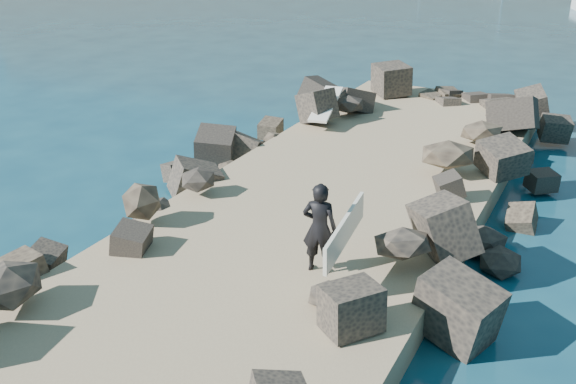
# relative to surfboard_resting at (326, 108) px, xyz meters

# --- Properties ---
(ground) EXTENTS (800.00, 800.00, 0.00)m
(ground) POSITION_rel_surfboard_resting_xyz_m (2.31, -5.76, -1.04)
(ground) COLOR #0F384C
(ground) RESTS_ON ground
(jetty) EXTENTS (6.00, 26.00, 0.60)m
(jetty) POSITION_rel_surfboard_resting_xyz_m (2.31, -7.76, -0.74)
(jetty) COLOR #8C7759
(jetty) RESTS_ON ground
(riprap_left) EXTENTS (2.60, 22.00, 1.00)m
(riprap_left) POSITION_rel_surfboard_resting_xyz_m (-0.59, -7.26, -0.54)
(riprap_left) COLOR black
(riprap_left) RESTS_ON ground
(riprap_right) EXTENTS (2.60, 22.00, 1.00)m
(riprap_right) POSITION_rel_surfboard_resting_xyz_m (5.21, -7.26, -0.54)
(riprap_right) COLOR black
(riprap_right) RESTS_ON ground
(surfboard_resting) EXTENTS (0.93, 2.19, 0.07)m
(surfboard_resting) POSITION_rel_surfboard_resting_xyz_m (0.00, 0.00, 0.00)
(surfboard_resting) COLOR silver
(surfboard_resting) RESTS_ON riprap_left
(surfer_with_board) EXTENTS (0.90, 1.98, 1.60)m
(surfer_with_board) POSITION_rel_surfboard_resting_xyz_m (3.41, -7.62, 0.37)
(surfer_with_board) COLOR black
(surfer_with_board) RESTS_ON jetty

